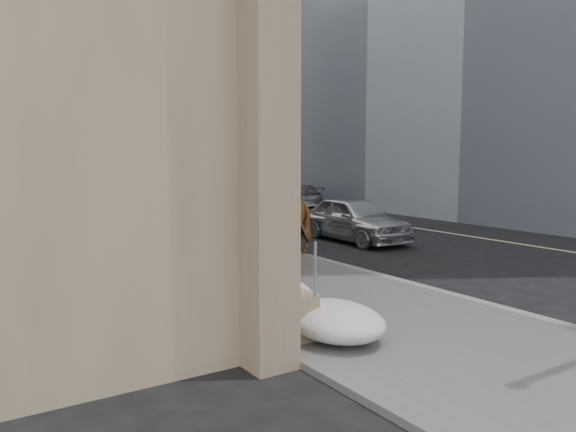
{
  "coord_description": "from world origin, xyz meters",
  "views": [
    {
      "loc": [
        -7.06,
        -9.28,
        3.24
      ],
      "look_at": [
        0.28,
        2.02,
        1.7
      ],
      "focal_mm": 35.0,
      "sensor_mm": 36.0,
      "label": 1
    }
  ],
  "objects_px": {
    "car_grey": "(300,195)",
    "mounted_horse_right": "(270,214)",
    "mounted_horse_left": "(173,223)",
    "pedestrian": "(288,241)",
    "car_silver": "(354,219)"
  },
  "relations": [
    {
      "from": "pedestrian",
      "to": "car_silver",
      "type": "bearing_deg",
      "value": 52.73
    },
    {
      "from": "mounted_horse_left",
      "to": "pedestrian",
      "type": "xyz_separation_m",
      "value": [
        1.86,
        -2.96,
        -0.28
      ]
    },
    {
      "from": "pedestrian",
      "to": "car_grey",
      "type": "distance_m",
      "value": 19.67
    },
    {
      "from": "pedestrian",
      "to": "car_silver",
      "type": "distance_m",
      "value": 6.85
    },
    {
      "from": "mounted_horse_left",
      "to": "car_silver",
      "type": "bearing_deg",
      "value": 168.96
    },
    {
      "from": "mounted_horse_left",
      "to": "car_grey",
      "type": "relative_size",
      "value": 0.66
    },
    {
      "from": "mounted_horse_right",
      "to": "car_grey",
      "type": "xyz_separation_m",
      "value": [
        9.85,
        12.77,
        -0.66
      ]
    },
    {
      "from": "mounted_horse_left",
      "to": "car_silver",
      "type": "xyz_separation_m",
      "value": [
        7.38,
        1.09,
        -0.47
      ]
    },
    {
      "from": "mounted_horse_left",
      "to": "car_grey",
      "type": "bearing_deg",
      "value": -154.58
    },
    {
      "from": "mounted_horse_left",
      "to": "pedestrian",
      "type": "height_order",
      "value": "mounted_horse_left"
    },
    {
      "from": "mounted_horse_right",
      "to": "car_silver",
      "type": "xyz_separation_m",
      "value": [
        4.04,
        0.74,
        -0.48
      ]
    },
    {
      "from": "mounted_horse_right",
      "to": "car_silver",
      "type": "relative_size",
      "value": 0.57
    },
    {
      "from": "car_silver",
      "to": "pedestrian",
      "type": "bearing_deg",
      "value": -142.25
    },
    {
      "from": "car_grey",
      "to": "mounted_horse_right",
      "type": "bearing_deg",
      "value": 70.49
    },
    {
      "from": "mounted_horse_right",
      "to": "pedestrian",
      "type": "height_order",
      "value": "mounted_horse_right"
    }
  ]
}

